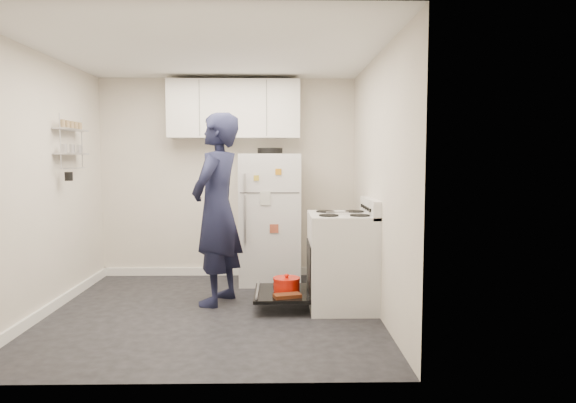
{
  "coord_description": "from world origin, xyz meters",
  "views": [
    {
      "loc": [
        0.65,
        -4.93,
        1.51
      ],
      "look_at": [
        0.74,
        0.44,
        1.05
      ],
      "focal_mm": 32.0,
      "sensor_mm": 36.0,
      "label": 1
    }
  ],
  "objects_px": {
    "electric_range": "(340,261)",
    "refrigerator": "(270,218)",
    "open_oven_door": "(284,289)",
    "person": "(217,209)"
  },
  "relations": [
    {
      "from": "open_oven_door",
      "to": "person",
      "type": "bearing_deg",
      "value": 165.74
    },
    {
      "from": "electric_range",
      "to": "person",
      "type": "distance_m",
      "value": 1.37
    },
    {
      "from": "open_oven_door",
      "to": "refrigerator",
      "type": "height_order",
      "value": "refrigerator"
    },
    {
      "from": "electric_range",
      "to": "person",
      "type": "height_order",
      "value": "person"
    },
    {
      "from": "electric_range",
      "to": "person",
      "type": "xyz_separation_m",
      "value": [
        -1.26,
        0.18,
        0.51
      ]
    },
    {
      "from": "electric_range",
      "to": "open_oven_door",
      "type": "height_order",
      "value": "electric_range"
    },
    {
      "from": "electric_range",
      "to": "refrigerator",
      "type": "bearing_deg",
      "value": 123.36
    },
    {
      "from": "refrigerator",
      "to": "person",
      "type": "xyz_separation_m",
      "value": [
        -0.53,
        -0.92,
        0.2
      ]
    },
    {
      "from": "electric_range",
      "to": "open_oven_door",
      "type": "relative_size",
      "value": 1.54
    },
    {
      "from": "electric_range",
      "to": "open_oven_door",
      "type": "xyz_separation_m",
      "value": [
        -0.57,
        0.0,
        -0.28
      ]
    }
  ]
}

